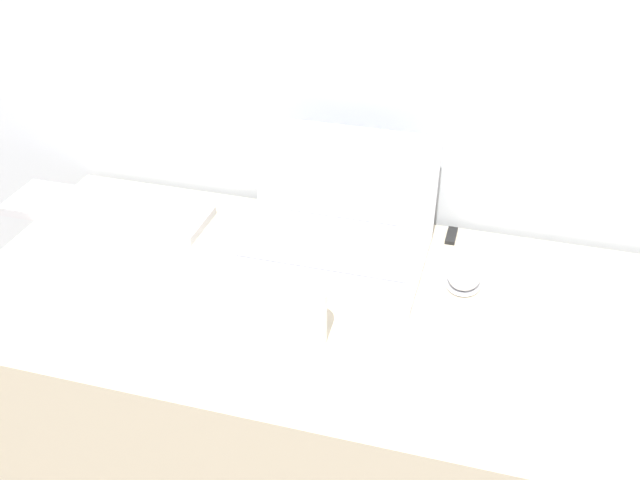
{
  "coord_description": "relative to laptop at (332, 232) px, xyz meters",
  "views": [
    {
      "loc": [
        0.29,
        -0.74,
        1.58
      ],
      "look_at": [
        -0.03,
        0.39,
        0.82
      ],
      "focal_mm": 42.0,
      "sensor_mm": 36.0,
      "label": 1
    }
  ],
  "objects": [
    {
      "name": "external_keyboard",
      "position": [
        -0.51,
        0.0,
        -0.03
      ],
      "size": [
        0.45,
        0.13,
        0.02
      ],
      "color": "silver",
      "rests_on": "desk"
    },
    {
      "name": "desk",
      "position": [
        0.03,
        -0.16,
        -0.42
      ],
      "size": [
        1.34,
        0.63,
        0.74
      ],
      "color": "beige",
      "rests_on": "ground_plane"
    },
    {
      "name": "computer_mouse",
      "position": [
        0.27,
        -0.04,
        -0.03
      ],
      "size": [
        0.07,
        0.08,
        0.04
      ],
      "color": "#B2B2B7",
      "rests_on": "desk"
    },
    {
      "name": "drink_cup",
      "position": [
        0.03,
        -0.28,
        0.01
      ],
      "size": [
        0.08,
        0.08,
        0.1
      ],
      "color": "white",
      "rests_on": "desk"
    },
    {
      "name": "laptop",
      "position": [
        0.0,
        0.0,
        0.0
      ],
      "size": [
        0.38,
        0.3,
        0.22
      ],
      "color": "silver",
      "rests_on": "desk"
    },
    {
      "name": "usb_stick",
      "position": [
        0.22,
        0.12,
        -0.04
      ],
      "size": [
        0.02,
        0.06,
        0.01
      ],
      "color": "black",
      "rests_on": "desk"
    }
  ]
}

